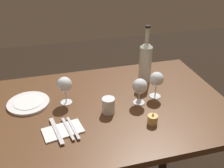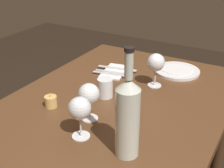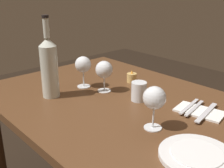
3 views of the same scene
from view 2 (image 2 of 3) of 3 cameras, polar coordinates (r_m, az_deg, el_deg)
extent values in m
cube|color=#56351E|center=(1.35, 0.30, -4.34)|extent=(1.30, 0.90, 0.04)
cylinder|color=#412816|center=(1.92, 19.21, -8.86)|extent=(0.06, 0.06, 0.70)
cylinder|color=#412816|center=(2.13, -0.97, -3.50)|extent=(0.06, 0.06, 0.70)
cylinder|color=white|center=(1.15, -5.65, -9.38)|extent=(0.07, 0.07, 0.00)
cylinder|color=white|center=(1.12, -5.74, -7.62)|extent=(0.01, 0.01, 0.08)
sphere|color=white|center=(1.08, -5.91, -4.38)|extent=(0.08, 0.08, 0.08)
cylinder|color=#510A14|center=(1.09, -5.91, -4.47)|extent=(0.06, 0.06, 0.02)
cylinder|color=white|center=(1.24, -4.06, -6.22)|extent=(0.07, 0.07, 0.00)
cylinder|color=white|center=(1.22, -4.12, -4.71)|extent=(0.01, 0.01, 0.07)
sphere|color=white|center=(1.19, -4.23, -1.81)|extent=(0.08, 0.08, 0.08)
cylinder|color=#510A14|center=(1.19, -4.22, -2.03)|extent=(0.07, 0.07, 0.02)
cylinder|color=white|center=(1.51, 7.71, -0.24)|extent=(0.07, 0.07, 0.00)
cylinder|color=white|center=(1.49, 7.81, 1.25)|extent=(0.01, 0.01, 0.08)
sphere|color=white|center=(1.46, 7.99, 3.93)|extent=(0.08, 0.08, 0.08)
cylinder|color=#510A14|center=(1.46, 7.98, 3.80)|extent=(0.06, 0.06, 0.02)
cylinder|color=silver|center=(1.00, 2.81, -7.09)|extent=(0.08, 0.08, 0.24)
cone|color=silver|center=(0.93, 3.00, -0.04)|extent=(0.08, 0.08, 0.04)
cylinder|color=silver|center=(0.91, 3.08, 3.40)|extent=(0.03, 0.03, 0.09)
cylinder|color=black|center=(0.89, 3.16, 6.32)|extent=(0.03, 0.03, 0.01)
cylinder|color=white|center=(1.38, -1.27, -0.69)|extent=(0.07, 0.07, 0.09)
cylinder|color=silver|center=(1.39, -1.26, -1.55)|extent=(0.06, 0.06, 0.03)
cylinder|color=#DBB266|center=(1.34, -11.05, -3.15)|extent=(0.05, 0.05, 0.05)
cylinder|color=white|center=(1.34, -11.03, -3.37)|extent=(0.04, 0.04, 0.03)
cone|color=#F99E2D|center=(1.32, -11.17, -1.86)|extent=(0.01, 0.01, 0.02)
cylinder|color=white|center=(1.67, 11.73, 2.35)|extent=(0.23, 0.23, 0.01)
cylinder|color=white|center=(1.67, 11.76, 2.61)|extent=(0.16, 0.16, 0.00)
cube|color=white|center=(1.64, 0.45, 2.28)|extent=(0.21, 0.14, 0.01)
cube|color=silver|center=(1.62, 0.02, 2.18)|extent=(0.05, 0.18, 0.00)
cube|color=silver|center=(1.60, -0.43, 1.86)|extent=(0.05, 0.18, 0.00)
cube|color=silver|center=(1.66, 0.96, 2.85)|extent=(0.06, 0.21, 0.00)
camera|label=1|loc=(2.19, -25.95, 28.09)|focal=41.53mm
camera|label=3|loc=(1.86, 38.33, 15.89)|focal=44.82mm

